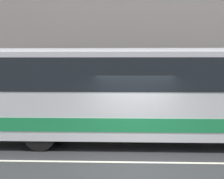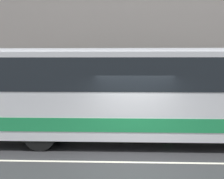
{
  "view_description": "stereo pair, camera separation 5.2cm",
  "coord_description": "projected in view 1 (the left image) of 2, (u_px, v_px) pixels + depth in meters",
  "views": [
    {
      "loc": [
        -0.36,
        -8.9,
        2.89
      ],
      "look_at": [
        -0.78,
        2.22,
        1.95
      ],
      "focal_mm": 50.0,
      "sensor_mm": 36.0,
      "label": 1
    },
    {
      "loc": [
        -0.31,
        -8.9,
        2.89
      ],
      "look_at": [
        -0.78,
        2.22,
        1.95
      ],
      "focal_mm": 50.0,
      "sensor_mm": 36.0,
      "label": 2
    }
  ],
  "objects": [
    {
      "name": "sidewalk",
      "position": [
        131.0,
        124.0,
        14.44
      ],
      "size": [
        60.0,
        2.76,
        0.17
      ],
      "color": "gray",
      "rests_on": "ground_plane"
    },
    {
      "name": "building_facade",
      "position": [
        131.0,
        1.0,
        15.46
      ],
      "size": [
        60.0,
        0.35,
        12.39
      ],
      "color": "gray",
      "rests_on": "ground_plane"
    },
    {
      "name": "pedestrian_waiting",
      "position": [
        167.0,
        106.0,
        14.15
      ],
      "size": [
        0.36,
        0.36,
        1.68
      ],
      "color": "#1E5933",
      "rests_on": "sidewalk"
    },
    {
      "name": "transit_bus",
      "position": [
        138.0,
        91.0,
        11.14
      ],
      "size": [
        11.35,
        2.53,
        3.37
      ],
      "color": "silver",
      "rests_on": "ground_plane"
    },
    {
      "name": "ground_plane",
      "position": [
        136.0,
        162.0,
        9.09
      ],
      "size": [
        60.0,
        60.0,
        0.0
      ],
      "primitive_type": "plane",
      "color": "#2D2D30"
    },
    {
      "name": "lane_stripe",
      "position": [
        136.0,
        162.0,
        9.09
      ],
      "size": [
        54.0,
        0.14,
        0.01
      ],
      "color": "beige",
      "rests_on": "ground_plane"
    }
  ]
}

